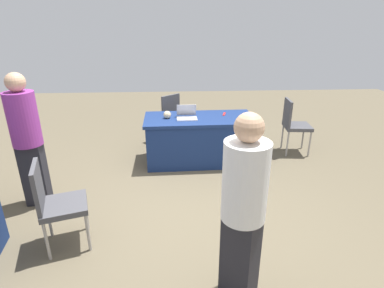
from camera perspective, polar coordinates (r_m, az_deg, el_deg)
The scene contains 10 objects.
ground_plane at distance 3.88m, azimuth -2.11°, elevation -12.55°, with size 14.40×14.40×0.00m, color brown.
table_foreground at distance 5.07m, azimuth 1.35°, elevation 0.91°, with size 1.79×0.88×0.76m.
chair_near_front at distance 3.36m, azimuth -24.24°, elevation -9.65°, with size 0.55×0.55×0.94m.
chair_tucked_left at distance 5.64m, azimuth 18.51°, elevation 3.83°, with size 0.48×0.48×0.97m.
chair_aisle at distance 5.83m, azimuth -4.79°, elevation 5.41°, with size 0.62×0.62×0.96m.
person_presenter at distance 4.14m, azimuth -28.58°, elevation 1.46°, with size 0.35×0.35×1.68m.
person_attendee_standing at distance 2.38m, azimuth 9.62°, elevation -11.14°, with size 0.48×0.48×1.62m.
laptop_silver at distance 4.88m, azimuth -0.98°, elevation 5.28°, with size 0.32×0.30×0.21m.
yarn_ball at distance 4.89m, azimuth -4.67°, elevation 5.49°, with size 0.12×0.12×0.12m, color beige.
scissors_red at distance 5.15m, azimuth 6.05°, elevation 5.61°, with size 0.18×0.04×0.01m, color red.
Camera 1 is at (0.05, 3.21, 2.18)m, focal length 28.47 mm.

